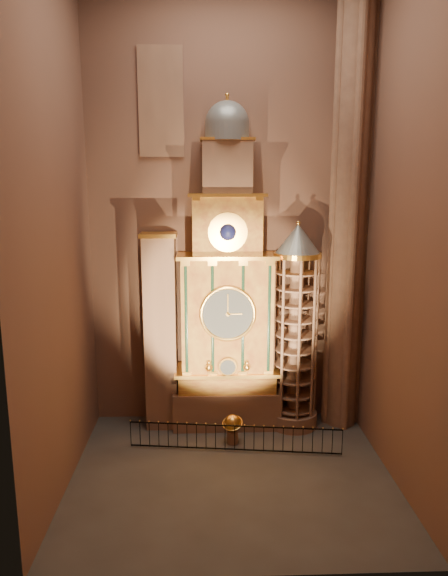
{
  "coord_description": "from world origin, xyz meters",
  "views": [
    {
      "loc": [
        -1.1,
        -20.48,
        12.52
      ],
      "look_at": [
        -0.22,
        3.0,
        7.8
      ],
      "focal_mm": 32.0,
      "sensor_mm": 36.0,
      "label": 1
    }
  ],
  "objects_px": {
    "astronomical_clock": "(227,302)",
    "portrait_tower": "(161,331)",
    "celestial_globe": "(232,426)",
    "iron_railing": "(235,438)",
    "stair_turret": "(295,329)"
  },
  "relations": [
    {
      "from": "astronomical_clock",
      "to": "portrait_tower",
      "type": "distance_m",
      "value": 3.73
    },
    {
      "from": "portrait_tower",
      "to": "celestial_globe",
      "type": "relative_size",
      "value": 6.91
    },
    {
      "from": "stair_turret",
      "to": "astronomical_clock",
      "type": "bearing_deg",
      "value": 175.7
    },
    {
      "from": "stair_turret",
      "to": "celestial_globe",
      "type": "xyz_separation_m",
      "value": [
        -3.32,
        -1.86,
        -4.38
      ]
    },
    {
      "from": "portrait_tower",
      "to": "celestial_globe",
      "type": "xyz_separation_m",
      "value": [
        3.58,
        -2.14,
        -4.26
      ]
    },
    {
      "from": "astronomical_clock",
      "to": "celestial_globe",
      "type": "distance_m",
      "value": 6.17
    },
    {
      "from": "portrait_tower",
      "to": "stair_turret",
      "type": "relative_size",
      "value": 0.94
    },
    {
      "from": "celestial_globe",
      "to": "iron_railing",
      "type": "height_order",
      "value": "celestial_globe"
    },
    {
      "from": "portrait_tower",
      "to": "celestial_globe",
      "type": "bearing_deg",
      "value": -30.81
    },
    {
      "from": "astronomical_clock",
      "to": "portrait_tower",
      "type": "xyz_separation_m",
      "value": [
        -3.4,
        0.02,
        -1.53
      ]
    },
    {
      "from": "astronomical_clock",
      "to": "stair_turret",
      "type": "distance_m",
      "value": 3.78
    },
    {
      "from": "astronomical_clock",
      "to": "portrait_tower",
      "type": "height_order",
      "value": "astronomical_clock"
    },
    {
      "from": "stair_turret",
      "to": "celestial_globe",
      "type": "bearing_deg",
      "value": -150.75
    },
    {
      "from": "celestial_globe",
      "to": "stair_turret",
      "type": "bearing_deg",
      "value": 29.25
    },
    {
      "from": "portrait_tower",
      "to": "stair_turret",
      "type": "bearing_deg",
      "value": -2.33
    }
  ]
}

